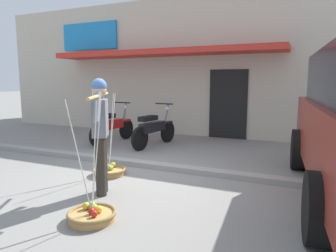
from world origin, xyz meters
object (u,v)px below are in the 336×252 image
object	(u,v)px
motorcycle_second_in_row	(154,129)
fruit_basket_left_side	(109,171)
motorcycle_nearest_shop	(112,126)
fruit_vendor	(100,128)
fruit_basket_right_side	(92,214)

from	to	relation	value
motorcycle_second_in_row	fruit_basket_left_side	bearing A→B (deg)	-81.28
motorcycle_nearest_shop	motorcycle_second_in_row	world-z (taller)	same
fruit_vendor	motorcycle_nearest_shop	bearing A→B (deg)	122.23
fruit_basket_left_side	motorcycle_second_in_row	world-z (taller)	fruit_basket_left_side
fruit_basket_right_side	motorcycle_second_in_row	bearing A→B (deg)	107.07
motorcycle_nearest_shop	fruit_basket_left_side	bearing A→B (deg)	-56.65
motorcycle_second_in_row	fruit_basket_right_side	bearing A→B (deg)	-72.93
fruit_vendor	motorcycle_nearest_shop	size ratio (longest dim) A/B	0.93
fruit_basket_left_side	motorcycle_second_in_row	xyz separation A→B (m)	(-0.39, 2.53, 0.38)
fruit_basket_right_side	motorcycle_second_in_row	xyz separation A→B (m)	(-1.27, 4.14, 0.38)
fruit_basket_left_side	fruit_basket_right_side	distance (m)	1.84
fruit_vendor	motorcycle_second_in_row	size ratio (longest dim) A/B	0.94
fruit_basket_left_side	fruit_basket_right_side	xyz separation A→B (m)	(0.88, -1.62, 0.00)
fruit_basket_left_side	motorcycle_second_in_row	size ratio (longest dim) A/B	0.80
fruit_vendor	motorcycle_nearest_shop	xyz separation A→B (m)	(-2.08, 3.29, -0.53)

